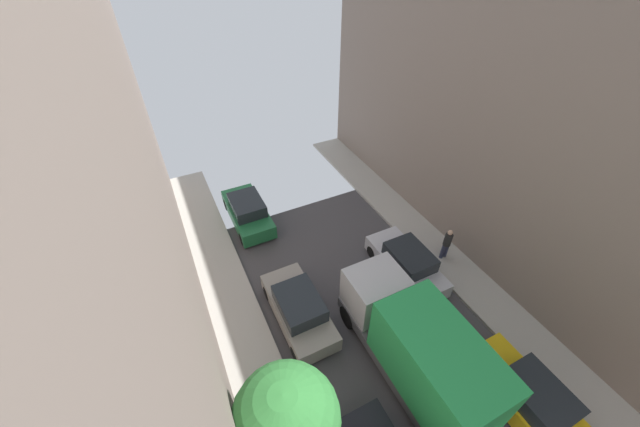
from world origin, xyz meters
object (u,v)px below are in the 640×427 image
(potted_plant_2, at_px, (242,401))
(parked_car_left_4, at_px, (299,309))
(delivery_truck, at_px, (418,348))
(street_tree_0, at_px, (286,419))
(pedestrian, at_px, (447,243))
(parked_car_right_1, at_px, (529,399))
(parked_car_left_5, at_px, (248,211))
(parked_car_right_2, at_px, (407,263))

(potted_plant_2, bearing_deg, parked_car_left_4, 37.85)
(delivery_truck, bearing_deg, street_tree_0, -170.66)
(delivery_truck, distance_m, pedestrian, 6.30)
(pedestrian, relative_size, street_tree_0, 0.34)
(parked_car_left_4, height_order, parked_car_right_1, same)
(delivery_truck, relative_size, street_tree_0, 1.31)
(parked_car_left_4, relative_size, delivery_truck, 0.64)
(pedestrian, bearing_deg, street_tree_0, -154.60)
(parked_car_right_1, height_order, street_tree_0, street_tree_0)
(parked_car_left_4, xyz_separation_m, delivery_truck, (2.70, -3.86, 1.07))
(parked_car_left_4, xyz_separation_m, parked_car_left_5, (0.00, 6.82, 0.00))
(parked_car_right_1, xyz_separation_m, parked_car_right_2, (0.00, 6.60, 0.00))
(parked_car_right_2, xyz_separation_m, pedestrian, (2.22, -0.05, 0.35))
(potted_plant_2, bearing_deg, street_tree_0, -69.49)
(potted_plant_2, bearing_deg, parked_car_right_1, -26.09)
(parked_car_right_2, bearing_deg, street_tree_0, -148.21)
(parked_car_left_5, bearing_deg, pedestrian, -41.81)
(parked_car_right_1, bearing_deg, potted_plant_2, 153.91)
(parked_car_right_2, height_order, street_tree_0, street_tree_0)
(parked_car_left_5, height_order, pedestrian, pedestrian)
(parked_car_left_5, xyz_separation_m, delivery_truck, (2.70, -10.68, 1.07))
(parked_car_right_2, xyz_separation_m, street_tree_0, (-7.63, -4.73, 3.15))
(parked_car_right_1, relative_size, pedestrian, 2.44)
(potted_plant_2, bearing_deg, parked_car_left_5, 71.53)
(street_tree_0, bearing_deg, potted_plant_2, 110.51)
(parked_car_left_4, height_order, street_tree_0, street_tree_0)
(parked_car_right_1, distance_m, street_tree_0, 8.46)
(parked_car_left_4, xyz_separation_m, potted_plant_2, (-3.08, -2.39, -0.09))
(parked_car_left_5, relative_size, parked_car_right_2, 1.00)
(parked_car_right_2, relative_size, pedestrian, 2.44)
(parked_car_right_2, xyz_separation_m, potted_plant_2, (-8.48, -2.45, -0.09))
(parked_car_left_5, xyz_separation_m, pedestrian, (7.62, -6.82, 0.35))
(parked_car_left_5, bearing_deg, parked_car_right_1, -68.00)
(street_tree_0, bearing_deg, parked_car_right_1, -13.81)
(delivery_truck, relative_size, potted_plant_2, 7.72)
(parked_car_left_5, bearing_deg, potted_plant_2, -108.47)
(parked_car_right_1, xyz_separation_m, pedestrian, (2.22, 6.55, 0.35))
(parked_car_right_2, bearing_deg, parked_car_left_5, 128.59)
(street_tree_0, bearing_deg, pedestrian, 25.40)
(parked_car_right_1, xyz_separation_m, potted_plant_2, (-8.48, 4.15, -0.09))
(delivery_truck, height_order, pedestrian, delivery_truck)
(parked_car_left_5, xyz_separation_m, potted_plant_2, (-3.08, -9.22, -0.09))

